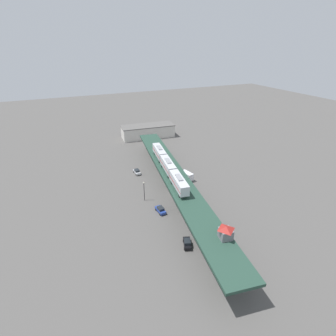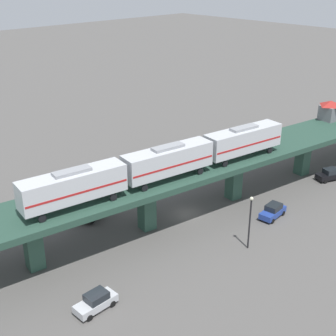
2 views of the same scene
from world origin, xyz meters
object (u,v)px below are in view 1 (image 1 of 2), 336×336
Objects in this scene: delivery_truck at (185,175)px; street_lamp at (144,190)px; street_car_black at (187,243)px; warehouse_building at (148,131)px; street_car_silver at (137,172)px; signal_hut at (226,232)px; street_car_blue at (160,210)px; subway_train at (168,165)px.

street_lamp reaches higher than delivery_truck.
warehouse_building reaches higher than street_car_black.
street_lamp is (-3.63, -19.75, 3.17)m from street_car_silver.
signal_hut is 26.48m from street_car_blue.
signal_hut reaches higher than street_car_silver.
subway_train is 1.27× the size of warehouse_building.
signal_hut is 0.82× the size of street_car_silver.
street_lamp is at bearing -110.86° from warehouse_building.
subway_train is at bearing -67.76° from street_car_silver.
street_car_silver is 19.75m from delivery_truck.
subway_train is at bearing -102.66° from warehouse_building.
warehouse_building reaches higher than street_car_blue.
warehouse_building is (19.81, 85.06, 2.47)m from street_car_black.
signal_hut is 94.24m from warehouse_building.
delivery_truck reaches higher than street_car_blue.
street_car_blue is at bearing 92.53° from street_car_black.
subway_train is 10.17× the size of signal_hut.
delivery_truck reaches higher than street_car_silver.
street_car_black is at bearing -116.40° from delivery_truck.
warehouse_building reaches higher than delivery_truck.
street_car_black is 1.07× the size of street_car_silver.
warehouse_building is (3.45, 52.11, 1.65)m from delivery_truck.
street_car_blue is 0.60× the size of delivery_truck.
delivery_truck is (16.36, 32.95, 0.82)m from street_car_black.
delivery_truck is 0.26× the size of warehouse_building.
subway_train is 8.18× the size of street_car_blue.
street_lamp reaches higher than street_car_blue.
street_car_black is 1.05× the size of street_car_blue.
street_car_blue is at bearing -136.21° from delivery_truck.
street_car_silver is 0.59× the size of delivery_truck.
street_car_black is 87.37m from warehouse_building.
warehouse_building is at bearing 64.46° from street_car_silver.
subway_train reaches higher than street_car_black.
delivery_truck is at bearing -93.79° from warehouse_building.
subway_train is 7.83× the size of street_car_black.
signal_hut is 0.12× the size of warehouse_building.
signal_hut is (-1.60, -36.62, -0.74)m from subway_train.
subway_train reaches higher than signal_hut.
signal_hut is 34.39m from street_lamp.
warehouse_building is at bearing 86.21° from delivery_truck.
street_car_blue is at bearing -106.70° from warehouse_building.
signal_hut reaches higher than warehouse_building.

